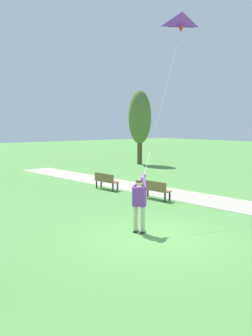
{
  "coord_description": "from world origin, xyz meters",
  "views": [
    {
      "loc": [
        -7.19,
        -7.65,
        3.4
      ],
      "look_at": [
        -0.05,
        1.27,
        2.0
      ],
      "focal_mm": 37.49,
      "sensor_mm": 36.0,
      "label": 1
    }
  ],
  "objects_px": {
    "person_kite_flyer": "(140,200)",
    "flying_kite": "(182,23)",
    "park_bench_near_walkway": "(155,189)",
    "park_bench_far_walkway": "(106,180)",
    "tree_horizon_far": "(140,118)"
  },
  "relations": [
    {
      "from": "park_bench_near_walkway",
      "to": "tree_horizon_far",
      "type": "xyz_separation_m",
      "value": [
        9.14,
        11.63,
        3.51
      ]
    },
    {
      "from": "person_kite_flyer",
      "to": "flying_kite",
      "type": "xyz_separation_m",
      "value": [
        4.32,
        2.33,
        6.63
      ]
    },
    {
      "from": "person_kite_flyer",
      "to": "park_bench_near_walkway",
      "type": "distance_m",
      "value": 5.07
    },
    {
      "from": "person_kite_flyer",
      "to": "park_bench_far_walkway",
      "type": "xyz_separation_m",
      "value": [
        3.52,
        6.79,
        -0.54
      ]
    },
    {
      "from": "park_bench_far_walkway",
      "to": "tree_horizon_far",
      "type": "xyz_separation_m",
      "value": [
        9.43,
        8.14,
        3.51
      ]
    },
    {
      "from": "person_kite_flyer",
      "to": "tree_horizon_far",
      "type": "height_order",
      "value": "tree_horizon_far"
    },
    {
      "from": "tree_horizon_far",
      "to": "park_bench_near_walkway",
      "type": "bearing_deg",
      "value": -128.16
    },
    {
      "from": "flying_kite",
      "to": "park_bench_near_walkway",
      "type": "distance_m",
      "value": 7.25
    },
    {
      "from": "tree_horizon_far",
      "to": "park_bench_far_walkway",
      "type": "bearing_deg",
      "value": -139.2
    },
    {
      "from": "park_bench_near_walkway",
      "to": "tree_horizon_far",
      "type": "bearing_deg",
      "value": 51.84
    },
    {
      "from": "park_bench_near_walkway",
      "to": "flying_kite",
      "type": "bearing_deg",
      "value": -62.19
    },
    {
      "from": "flying_kite",
      "to": "park_bench_near_walkway",
      "type": "bearing_deg",
      "value": 117.81
    },
    {
      "from": "flying_kite",
      "to": "park_bench_near_walkway",
      "type": "relative_size",
      "value": 4.15
    },
    {
      "from": "park_bench_far_walkway",
      "to": "tree_horizon_far",
      "type": "distance_m",
      "value": 12.95
    },
    {
      "from": "park_bench_far_walkway",
      "to": "tree_horizon_far",
      "type": "relative_size",
      "value": 0.24
    }
  ]
}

